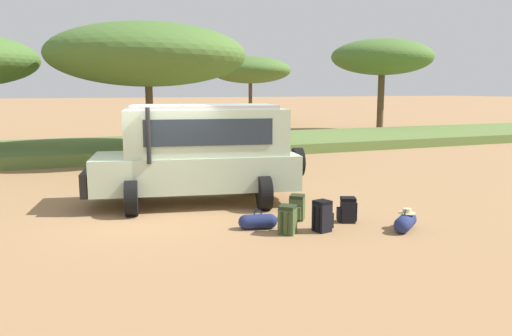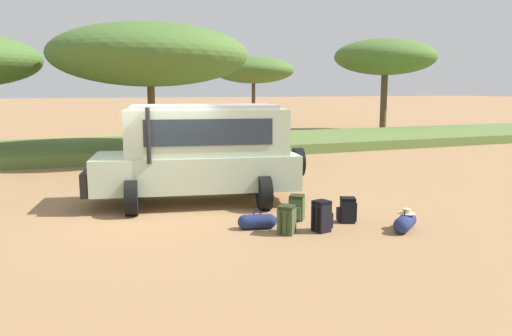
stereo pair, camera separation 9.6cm
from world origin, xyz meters
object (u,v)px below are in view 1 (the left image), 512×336
duffel_bag_low_black_case (405,222)px  acacia_tree_right_mid (382,57)px  backpack_cluster_center (297,208)px  backpack_near_rear_wheel (288,220)px  safari_vehicle (200,152)px  acacia_tree_centre_back (250,70)px  acacia_tree_left_mid (148,55)px  duffel_bag_soft_canvas (258,222)px  backpack_beside_front_wheel (347,210)px  backpack_outermost (322,216)px

duffel_bag_low_black_case → acacia_tree_right_mid: (13.87, 19.98, 4.71)m
backpack_cluster_center → backpack_near_rear_wheel: 1.09m
safari_vehicle → backpack_cluster_center: 2.96m
acacia_tree_centre_back → acacia_tree_right_mid: 12.50m
backpack_near_rear_wheel → acacia_tree_left_mid: 12.63m
acacia_tree_right_mid → duffel_bag_soft_canvas: bearing=-131.5°
duffel_bag_soft_canvas → acacia_tree_right_mid: 25.50m
backpack_near_rear_wheel → acacia_tree_centre_back: size_ratio=0.08×
backpack_beside_front_wheel → backpack_near_rear_wheel: (-1.55, -0.29, 0.02)m
duffel_bag_soft_canvas → acacia_tree_centre_back: acacia_tree_centre_back is taller
duffel_bag_low_black_case → backpack_outermost: bearing=161.0°
acacia_tree_left_mid → acacia_tree_centre_back: 22.26m
duffel_bag_low_black_case → acacia_tree_left_mid: size_ratio=0.10×
backpack_beside_front_wheel → backpack_cluster_center: size_ratio=0.98×
backpack_near_rear_wheel → backpack_cluster_center: bearing=53.5°
safari_vehicle → backpack_outermost: (1.55, -3.34, -0.99)m
backpack_beside_front_wheel → safari_vehicle: bearing=129.2°
duffel_bag_low_black_case → duffel_bag_soft_canvas: size_ratio=0.99×
safari_vehicle → acacia_tree_left_mid: size_ratio=0.69×
safari_vehicle → acacia_tree_centre_back: bearing=66.1°
safari_vehicle → duffel_bag_low_black_case: bearing=-51.1°
backpack_near_rear_wheel → duffel_bag_low_black_case: 2.41m
duffel_bag_low_black_case → acacia_tree_left_mid: (-2.78, 12.68, 3.99)m
backpack_beside_front_wheel → duffel_bag_low_black_case: size_ratio=0.69×
backpack_outermost → duffel_bag_low_black_case: size_ratio=0.81×
duffel_bag_soft_canvas → acacia_tree_right_mid: acacia_tree_right_mid is taller
backpack_near_rear_wheel → acacia_tree_centre_back: bearing=69.7°
safari_vehicle → duffel_bag_low_black_case: (3.15, -3.89, -1.13)m
backpack_near_rear_wheel → acacia_tree_right_mid: 25.61m
backpack_beside_front_wheel → backpack_near_rear_wheel: size_ratio=0.94×
backpack_near_rear_wheel → backpack_outermost: 0.72m
backpack_cluster_center → backpack_near_rear_wheel: backpack_near_rear_wheel is taller
duffel_bag_low_black_case → duffel_bag_soft_canvas: 2.98m
safari_vehicle → backpack_near_rear_wheel: 3.48m
backpack_beside_front_wheel → duffel_bag_soft_canvas: backpack_beside_front_wheel is taller
backpack_outermost → backpack_beside_front_wheel: bearing=26.2°
duffel_bag_low_black_case → acacia_tree_centre_back: bearing=73.9°
backpack_beside_front_wheel → duffel_bag_soft_canvas: size_ratio=0.69×
duffel_bag_low_black_case → duffel_bag_soft_canvas: duffel_bag_low_black_case is taller
acacia_tree_right_mid → acacia_tree_centre_back: bearing=112.5°
duffel_bag_low_black_case → backpack_beside_front_wheel: bearing=128.0°
backpack_outermost → backpack_near_rear_wheel: bearing=170.4°
duffel_bag_soft_canvas → acacia_tree_left_mid: size_ratio=0.10×
backpack_near_rear_wheel → duffel_bag_low_black_case: backpack_near_rear_wheel is taller
acacia_tree_left_mid → duffel_bag_low_black_case: bearing=-77.7°
backpack_beside_front_wheel → duffel_bag_low_black_case: backpack_beside_front_wheel is taller
safari_vehicle → acacia_tree_left_mid: 9.25m
backpack_beside_front_wheel → acacia_tree_left_mid: 12.51m
safari_vehicle → duffel_bag_soft_canvas: size_ratio=6.99×
duffel_bag_low_black_case → acacia_tree_right_mid: bearing=55.2°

